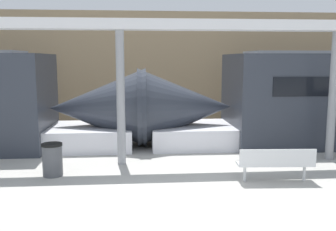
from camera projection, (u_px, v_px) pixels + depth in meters
name	position (u px, v px, depth m)	size (l,w,h in m)	color
ground_plane	(203.00, 207.00, 7.47)	(60.00, 60.00, 0.00)	#B2AFA8
station_wall	(167.00, 69.00, 16.61)	(56.00, 0.20, 5.00)	#9E8460
bench_near	(276.00, 162.00, 8.90)	(1.83, 0.54, 0.84)	silver
trash_bin	(52.00, 160.00, 9.42)	(0.52, 0.52, 0.84)	#4C4F54
support_column_near	(121.00, 98.00, 10.31)	(0.23, 0.23, 3.71)	gray
support_column_far	(333.00, 97.00, 10.79)	(0.23, 0.23, 3.71)	gray
canopy_beam	(119.00, 24.00, 10.01)	(28.00, 0.60, 0.28)	silver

